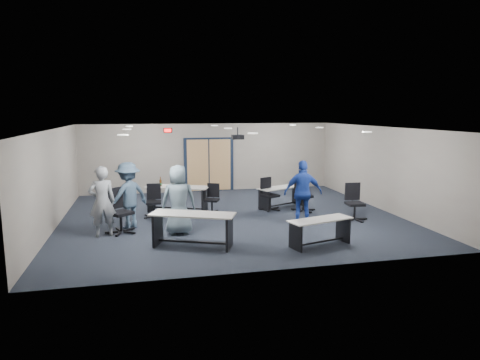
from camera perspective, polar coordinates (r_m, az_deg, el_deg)
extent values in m
plane|color=black|center=(13.08, -1.11, -4.96)|extent=(10.00, 10.00, 0.00)
cube|color=gray|center=(17.21, -4.20, 3.02)|extent=(10.00, 0.04, 2.70)
cube|color=gray|center=(8.53, 5.07, -3.37)|extent=(10.00, 0.04, 2.70)
cube|color=gray|center=(12.78, -23.65, 0.10)|extent=(0.04, 9.00, 2.70)
cube|color=gray|center=(14.66, 18.37, 1.49)|extent=(0.04, 9.00, 2.70)
cube|color=silver|center=(12.69, -1.15, 6.95)|extent=(10.00, 9.00, 0.04)
cube|color=black|center=(17.21, -4.17, 2.01)|extent=(2.00, 0.06, 2.20)
cube|color=tan|center=(17.13, -5.65, 1.96)|extent=(0.85, 0.04, 2.05)
cube|color=tan|center=(17.27, -2.68, 2.05)|extent=(0.85, 0.04, 2.05)
cube|color=black|center=(16.91, -9.62, 6.54)|extent=(0.32, 0.05, 0.18)
cube|color=#FF0C0C|center=(16.88, -9.61, 6.54)|extent=(0.26, 0.02, 0.12)
cylinder|color=black|center=(13.24, -0.31, 6.53)|extent=(0.04, 0.04, 0.24)
cube|color=black|center=(13.25, -0.31, 5.75)|extent=(0.35, 0.30, 0.14)
cylinder|color=black|center=(13.11, -0.17, 5.71)|extent=(0.08, 0.03, 0.08)
cube|color=#AEABA5|center=(10.18, -6.33, -4.55)|extent=(2.09, 1.40, 0.03)
cube|color=black|center=(10.56, -10.93, -6.41)|extent=(0.29, 0.58, 0.77)
cube|color=black|center=(10.07, -1.42, -7.02)|extent=(0.29, 0.58, 0.77)
cube|color=black|center=(10.36, -6.27, -8.21)|extent=(1.65, 0.75, 0.04)
cube|color=#AEABA5|center=(10.40, 10.68, -5.22)|extent=(1.69, 0.93, 0.03)
cube|color=black|center=(10.07, 7.42, -7.54)|extent=(0.17, 0.49, 0.62)
cube|color=black|center=(10.93, 13.57, -6.37)|extent=(0.17, 0.49, 0.62)
cube|color=black|center=(10.55, 10.59, -8.10)|extent=(1.39, 0.41, 0.04)
cube|color=#AEABA5|center=(13.79, -8.36, -0.93)|extent=(2.11, 1.39, 0.03)
cube|color=black|center=(14.17, -11.74, -2.43)|extent=(0.29, 0.59, 0.78)
cube|color=black|center=(13.62, -4.75, -2.73)|extent=(0.29, 0.59, 0.78)
cube|color=black|center=(13.93, -8.29, -3.70)|extent=(1.66, 0.74, 0.04)
cube|color=#AEABA5|center=(14.32, 5.55, -0.99)|extent=(1.79, 1.19, 0.03)
cube|color=black|center=(13.90, 3.19, -2.71)|extent=(0.25, 0.50, 0.66)
cube|color=black|center=(14.89, 7.70, -1.98)|extent=(0.25, 0.50, 0.66)
cube|color=black|center=(14.43, 5.51, -3.26)|extent=(1.41, 0.64, 0.04)
cylinder|color=red|center=(14.75, 7.47, -0.44)|extent=(0.08, 0.08, 0.11)
imported|color=gray|center=(11.45, -17.92, -2.76)|extent=(0.74, 0.56, 1.83)
imported|color=slate|center=(11.24, -8.20, -2.62)|extent=(0.90, 0.58, 1.83)
imported|color=#1B3798|center=(12.22, 8.40, -1.67)|extent=(1.13, 0.63, 1.83)
imported|color=#3A5169|center=(12.07, -14.67, -2.01)|extent=(1.36, 1.24, 1.83)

